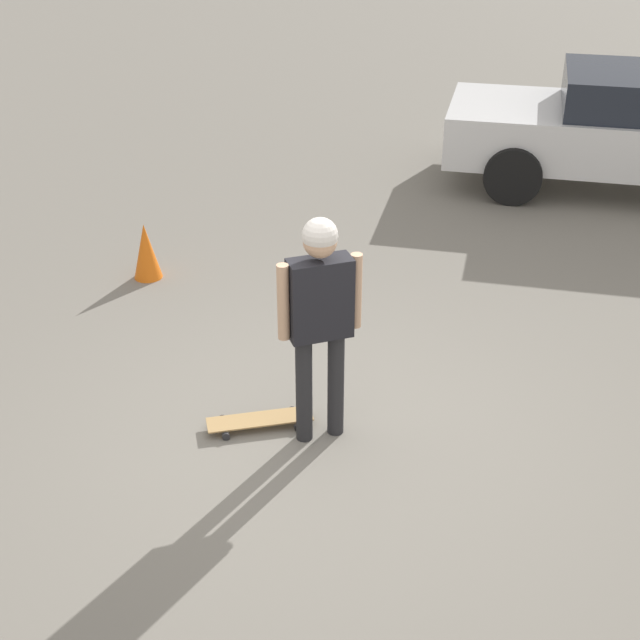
{
  "coord_description": "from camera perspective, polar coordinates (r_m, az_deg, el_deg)",
  "views": [
    {
      "loc": [
        -4.0,
        3.89,
        4.12
      ],
      "look_at": [
        0.0,
        0.0,
        1.01
      ],
      "focal_mm": 50.0,
      "sensor_mm": 36.0,
      "label": 1
    }
  ],
  "objects": [
    {
      "name": "car_parked_near",
      "position": [
        12.13,
        19.62,
        11.51
      ],
      "size": [
        4.88,
        4.06,
        1.49
      ],
      "rotation": [
        0.0,
        0.0,
        0.58
      ],
      "color": "silver",
      "rests_on": "ground_plane"
    },
    {
      "name": "ground_plane",
      "position": [
        6.93,
        0.0,
        -7.33
      ],
      "size": [
        220.0,
        220.0,
        0.0
      ],
      "primitive_type": "plane",
      "color": "gray"
    },
    {
      "name": "person",
      "position": [
        6.33,
        0.0,
        0.93
      ],
      "size": [
        0.38,
        0.58,
        1.8
      ],
      "rotation": [
        0.0,
        0.0,
        -2.02
      ],
      "color": "#262628",
      "rests_on": "ground_plane"
    },
    {
      "name": "skateboard",
      "position": [
        7.0,
        -3.87,
        -6.4
      ],
      "size": [
        0.61,
        0.81,
        0.07
      ],
      "rotation": [
        0.0,
        0.0,
        1.01
      ],
      "color": "tan",
      "rests_on": "ground_plane"
    },
    {
      "name": "traffic_cone",
      "position": [
        9.33,
        -11.07,
        4.35
      ],
      "size": [
        0.29,
        0.29,
        0.59
      ],
      "color": "orange",
      "rests_on": "ground_plane"
    }
  ]
}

